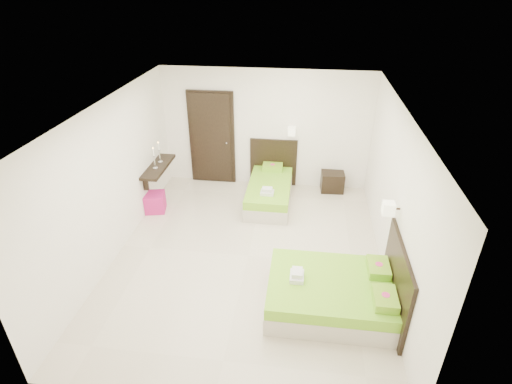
# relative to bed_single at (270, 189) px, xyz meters

# --- Properties ---
(floor) EXTENTS (5.50, 5.50, 0.00)m
(floor) POSITION_rel_bed_single_xyz_m (-0.18, -1.96, -0.26)
(floor) COLOR beige
(floor) RESTS_ON ground
(bed_single) EXTENTS (1.05, 1.74, 1.44)m
(bed_single) POSITION_rel_bed_single_xyz_m (0.00, 0.00, 0.00)
(bed_single) COLOR beige
(bed_single) RESTS_ON ground
(bed_double) EXTENTS (1.80, 1.53, 1.48)m
(bed_double) POSITION_rel_bed_single_xyz_m (1.25, -2.97, 0.01)
(bed_double) COLOR beige
(bed_double) RESTS_ON ground
(nightstand) EXTENTS (0.52, 0.47, 0.44)m
(nightstand) POSITION_rel_bed_single_xyz_m (1.33, 0.64, -0.04)
(nightstand) COLOR black
(nightstand) RESTS_ON ground
(ottoman) EXTENTS (0.46, 0.46, 0.39)m
(ottoman) POSITION_rel_bed_single_xyz_m (-2.27, -0.72, -0.07)
(ottoman) COLOR #AC1761
(ottoman) RESTS_ON ground
(door) EXTENTS (1.02, 0.15, 2.14)m
(door) POSITION_rel_bed_single_xyz_m (-1.38, 0.74, 0.79)
(door) COLOR black
(door) RESTS_ON ground
(console_shelf) EXTENTS (0.35, 1.20, 0.78)m
(console_shelf) POSITION_rel_bed_single_xyz_m (-2.27, -0.36, 0.55)
(console_shelf) COLOR black
(console_shelf) RESTS_ON ground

